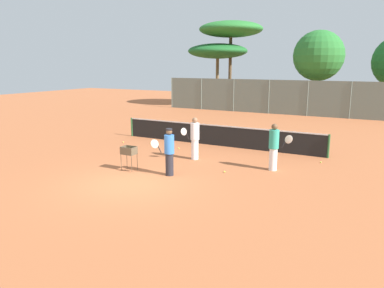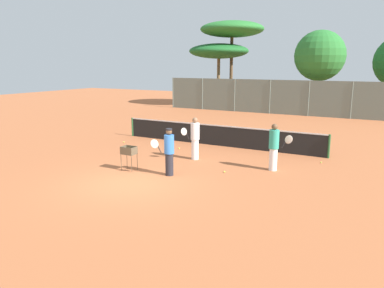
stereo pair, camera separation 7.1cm
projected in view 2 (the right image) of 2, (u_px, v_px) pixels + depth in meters
ground_plane at (131, 183)px, 13.13m from camera, size 80.00×80.00×0.00m
tennis_net at (218, 135)px, 19.10m from camera, size 10.98×0.10×1.07m
back_fence at (289, 98)px, 30.67m from camera, size 22.45×0.08×2.84m
tree_1 at (232, 30)px, 35.92m from camera, size 6.12×6.12×8.16m
tree_2 at (219, 51)px, 36.60m from camera, size 5.83×5.83×6.09m
tree_3 at (320, 56)px, 30.96m from camera, size 4.16×4.16×6.87m
player_white_outfit at (274, 147)px, 14.54m from camera, size 0.95×0.39×1.85m
player_red_cap at (169, 151)px, 13.89m from camera, size 0.73×0.72×1.79m
player_yellow_shirt at (195, 138)px, 16.26m from camera, size 0.58×0.86×1.85m
ball_cart at (129, 152)px, 14.59m from camera, size 0.56×0.41×0.96m
tennis_ball_0 at (321, 162)px, 15.79m from camera, size 0.07×0.07×0.07m
tennis_ball_1 at (124, 142)px, 19.93m from camera, size 0.07×0.07×0.07m
tennis_ball_2 at (179, 148)px, 18.44m from camera, size 0.07×0.07×0.07m
tennis_ball_3 at (151, 143)px, 19.60m from camera, size 0.07×0.07×0.07m
tennis_ball_4 at (224, 172)px, 14.41m from camera, size 0.07×0.07×0.07m
parked_car at (233, 101)px, 35.30m from camera, size 4.20×1.70×1.60m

